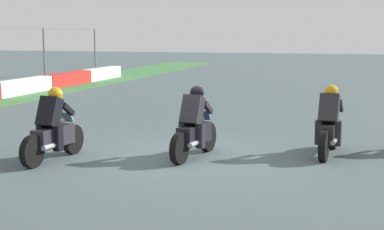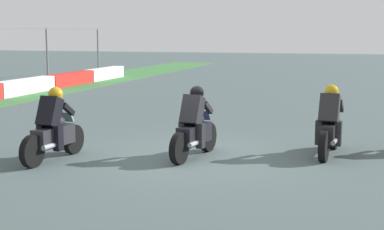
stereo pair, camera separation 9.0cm
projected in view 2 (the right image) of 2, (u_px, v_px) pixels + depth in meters
ground_plane at (194, 157)px, 12.21m from camera, size 120.00×120.00×0.00m
rider_lane_b at (330, 126)px, 12.29m from camera, size 2.04×0.56×1.51m
rider_lane_c at (194, 128)px, 12.06m from camera, size 2.04×0.60×1.51m
rider_lane_d at (53, 130)px, 11.80m from camera, size 2.04×0.57×1.51m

